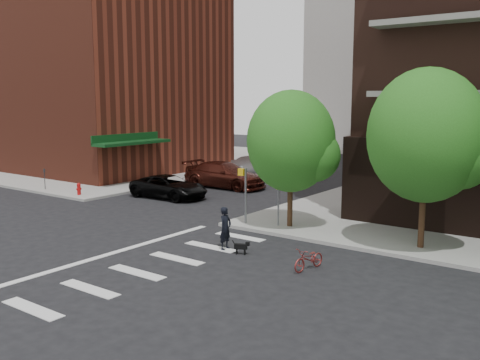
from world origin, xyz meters
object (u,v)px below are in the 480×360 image
fire_hydrant (79,188)px  parked_car_black (169,187)px  parked_car_maroon (225,175)px  dog_walker (225,228)px  parked_car_silver (260,165)px  scooter (309,259)px

fire_hydrant → parked_car_black: 5.53m
parked_car_maroon → dog_walker: (9.28, -11.82, -0.00)m
parked_car_black → parked_car_maroon: bearing=-6.1°
parked_car_maroon → dog_walker: 15.02m
fire_hydrant → parked_car_maroon: parked_car_maroon is taller
parked_car_silver → scooter: size_ratio=3.09×
parked_car_maroon → scooter: parked_car_maroon is taller
fire_hydrant → parked_car_black: parked_car_black is taller
fire_hydrant → parked_car_silver: 14.83m
fire_hydrant → dog_walker: 14.67m
fire_hydrant → parked_car_black: bearing=33.7°
parked_car_silver → parked_car_black: bearing=-172.9°
scooter → dog_walker: dog_walker is taller
dog_walker → scooter: bearing=-97.2°
parked_car_black → parked_car_maroon: (0.32, 5.05, 0.17)m
fire_hydrant → parked_car_maroon: bearing=58.8°
parked_car_silver → scooter: parked_car_silver is taller
parked_car_black → parked_car_maroon: size_ratio=0.83×
parked_car_maroon → parked_car_silver: parked_car_maroon is taller
parked_car_silver → dog_walker: dog_walker is taller
parked_car_silver → scooter: (14.58, -18.41, -0.37)m
parked_car_maroon → parked_car_silver: size_ratio=1.26×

